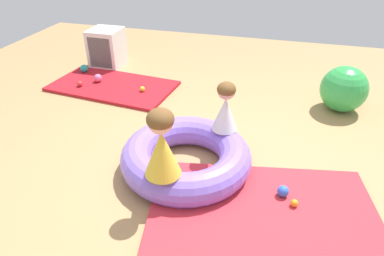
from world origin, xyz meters
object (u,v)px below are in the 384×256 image
(play_ball_pink, at_px, (98,78))
(play_ball_teal, at_px, (84,68))
(play_ball_yellow, at_px, (142,89))
(inflatable_cushion, at_px, (186,157))
(play_ball_orange, at_px, (294,203))
(child_in_white, at_px, (225,107))
(exercise_ball_large, at_px, (344,89))
(storage_cube, at_px, (106,49))
(play_ball_red, at_px, (80,84))
(child_in_yellow, at_px, (162,144))
(play_ball_blue, at_px, (283,191))

(play_ball_pink, bearing_deg, play_ball_teal, 144.67)
(play_ball_pink, bearing_deg, play_ball_yellow, -9.82)
(inflatable_cushion, xyz_separation_m, play_ball_orange, (0.94, -0.26, -0.07))
(child_in_white, relative_size, play_ball_yellow, 7.04)
(inflatable_cushion, height_order, play_ball_orange, inflatable_cushion)
(exercise_ball_large, distance_m, storage_cube, 3.28)
(play_ball_teal, bearing_deg, play_ball_pink, -35.33)
(child_in_white, bearing_deg, play_ball_teal, 104.16)
(play_ball_red, bearing_deg, play_ball_teal, 113.56)
(child_in_white, distance_m, exercise_ball_large, 1.70)
(exercise_ball_large, relative_size, storage_cube, 0.94)
(play_ball_orange, bearing_deg, play_ball_red, 151.30)
(play_ball_yellow, xyz_separation_m, play_ball_orange, (1.91, -1.58, -0.00))
(play_ball_teal, relative_size, storage_cube, 0.19)
(child_in_yellow, height_order, play_ball_blue, child_in_yellow)
(play_ball_blue, bearing_deg, play_ball_pink, 147.28)
(inflatable_cushion, bearing_deg, play_ball_blue, -11.01)
(play_ball_teal, distance_m, exercise_ball_large, 3.43)
(child_in_yellow, xyz_separation_m, play_ball_yellow, (-0.91, 1.75, -0.48))
(play_ball_red, xyz_separation_m, exercise_ball_large, (3.23, 0.31, 0.19))
(play_ball_red, height_order, play_ball_teal, play_ball_teal)
(play_ball_orange, height_order, play_ball_blue, play_ball_blue)
(child_in_yellow, xyz_separation_m, play_ball_blue, (0.91, 0.26, -0.46))
(inflatable_cushion, relative_size, exercise_ball_large, 2.18)
(play_ball_pink, height_order, storage_cube, storage_cube)
(play_ball_yellow, distance_m, play_ball_red, 0.85)
(storage_cube, bearing_deg, exercise_ball_large, -8.61)
(inflatable_cushion, bearing_deg, play_ball_red, 145.43)
(play_ball_yellow, relative_size, storage_cube, 0.12)
(play_ball_yellow, bearing_deg, play_ball_red, -174.83)
(inflatable_cushion, height_order, play_ball_blue, inflatable_cushion)
(play_ball_red, bearing_deg, play_ball_blue, -27.95)
(inflatable_cushion, distance_m, play_ball_blue, 0.87)
(inflatable_cushion, relative_size, play_ball_red, 15.84)
(play_ball_blue, xyz_separation_m, exercise_ball_large, (0.57, 1.73, 0.18))
(play_ball_pink, distance_m, play_ball_yellow, 0.70)
(play_ball_red, height_order, play_ball_blue, play_ball_blue)
(child_in_yellow, height_order, child_in_white, child_in_yellow)
(play_ball_pink, relative_size, exercise_ball_large, 0.20)
(play_ball_yellow, relative_size, play_ball_blue, 0.70)
(play_ball_blue, bearing_deg, exercise_ball_large, 71.71)
(child_in_yellow, xyz_separation_m, child_in_white, (0.33, 0.76, -0.04))
(play_ball_yellow, height_order, play_ball_blue, play_ball_blue)
(play_ball_orange, height_order, storage_cube, storage_cube)
(child_in_white, xyz_separation_m, play_ball_red, (-2.08, 0.92, -0.43))
(play_ball_orange, xyz_separation_m, exercise_ball_large, (0.48, 1.82, 0.19))
(inflatable_cushion, distance_m, play_ball_orange, 0.98)
(play_ball_yellow, bearing_deg, child_in_white, -38.77)
(play_ball_pink, distance_m, storage_cube, 0.66)
(child_in_yellow, relative_size, play_ball_pink, 5.14)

